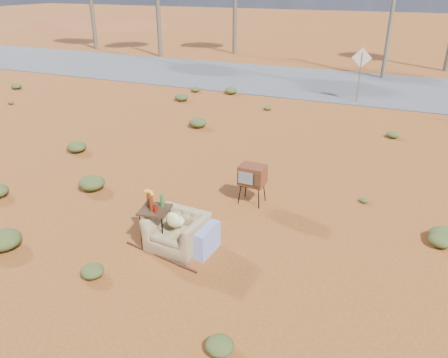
% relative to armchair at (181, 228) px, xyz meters
% --- Properties ---
extents(ground, '(140.00, 140.00, 0.00)m').
position_rel_armchair_xyz_m(ground, '(-0.05, 0.20, -0.42)').
color(ground, brown).
rests_on(ground, ground).
extents(highway, '(140.00, 7.00, 0.04)m').
position_rel_armchair_xyz_m(highway, '(-0.05, 15.20, -0.40)').
color(highway, '#565659').
rests_on(highway, ground).
extents(dirt_mound, '(26.00, 18.00, 2.00)m').
position_rel_armchair_xyz_m(dirt_mound, '(-30.05, 34.20, -0.42)').
color(dirt_mound, '#964A24').
rests_on(dirt_mound, ground).
extents(armchair, '(1.25, 0.78, 0.90)m').
position_rel_armchair_xyz_m(armchair, '(0.00, 0.00, 0.00)').
color(armchair, '#937A50').
rests_on(armchair, ground).
extents(tv_unit, '(0.57, 0.47, 0.90)m').
position_rel_armchair_xyz_m(tv_unit, '(0.57, 2.24, 0.25)').
color(tv_unit, black).
rests_on(tv_unit, ground).
extents(side_table, '(0.61, 0.61, 1.06)m').
position_rel_armchair_xyz_m(side_table, '(-0.54, -0.05, 0.37)').
color(side_table, '#3C2415').
rests_on(side_table, ground).
extents(rusty_bar, '(1.66, 0.36, 0.04)m').
position_rel_armchair_xyz_m(rusty_bar, '(-0.21, -0.45, -0.40)').
color(rusty_bar, '#532416').
rests_on(rusty_bar, ground).
extents(road_sign, '(0.78, 0.06, 2.19)m').
position_rel_armchair_xyz_m(road_sign, '(1.45, 12.20, 1.08)').
color(road_sign, brown).
rests_on(road_sign, ground).
extents(scrub_patch, '(17.49, 8.07, 0.33)m').
position_rel_armchair_xyz_m(scrub_patch, '(-0.87, 4.61, -0.28)').
color(scrub_patch, '#454D21').
rests_on(scrub_patch, ground).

